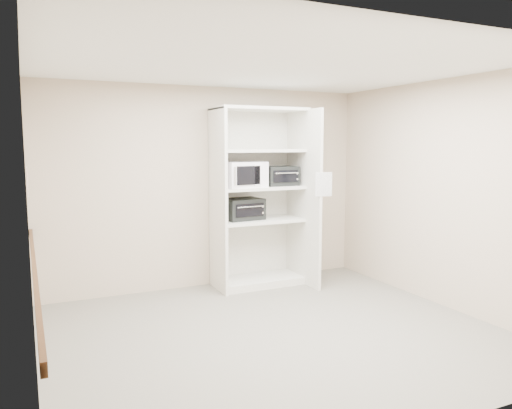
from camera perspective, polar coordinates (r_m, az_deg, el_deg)
name	(u,v)px	position (r m, az deg, el deg)	size (l,w,h in m)	color
floor	(275,333)	(5.31, 2.19, -14.49)	(4.50, 4.00, 0.01)	#5E5C52
ceiling	(276,65)	(5.00, 2.34, 15.67)	(4.50, 4.00, 0.01)	white
wall_back	(208,188)	(6.81, -5.47, 1.95)	(4.50, 0.02, 2.70)	#B7A28D
wall_front	(419,237)	(3.35, 18.14, -3.58)	(4.50, 0.02, 2.70)	#B7A28D
wall_left	(29,217)	(4.44, -24.56, -1.35)	(0.02, 4.00, 2.70)	#B7A28D
wall_right	(444,194)	(6.33, 20.69, 1.14)	(0.02, 4.00, 2.70)	#B7A28D
shelving_unit	(262,203)	(6.82, 0.68, 0.13)	(1.24, 0.92, 2.42)	white
microwave	(242,174)	(6.61, -1.59, 3.45)	(0.56, 0.42, 0.34)	white
toaster_oven_upper	(279,176)	(6.87, 2.67, 3.29)	(0.46, 0.34, 0.26)	black
toaster_oven_lower	(242,209)	(6.76, -1.56, -0.51)	(0.51, 0.39, 0.29)	black
paper_sign	(324,184)	(6.53, 7.75, 2.29)	(0.24, 0.01, 0.31)	white
chair_rail	(34,271)	(4.52, -23.99, -6.99)	(0.04, 3.98, 0.08)	#3D2511
wall_poster	(28,183)	(5.41, -24.65, 2.24)	(0.01, 0.22, 0.31)	white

